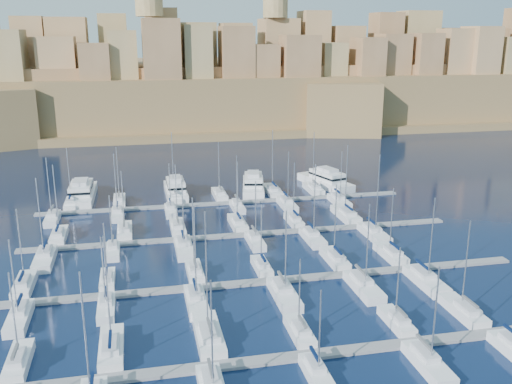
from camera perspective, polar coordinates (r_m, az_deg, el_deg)
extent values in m
plane|color=black|center=(102.24, -0.13, -6.26)|extent=(600.00, 600.00, 0.00)
cube|color=slate|center=(72.68, 5.68, -15.89)|extent=(84.00, 2.00, 0.40)
cube|color=slate|center=(91.40, 1.46, -8.88)|extent=(84.00, 2.00, 0.40)
cube|color=slate|center=(111.33, -1.20, -4.29)|extent=(84.00, 2.00, 0.40)
cube|color=slate|center=(131.91, -3.02, -1.11)|extent=(84.00, 2.00, 0.40)
cube|color=white|center=(75.70, -22.63, -15.47)|extent=(2.51, 8.37, 1.62)
cube|color=silver|center=(74.42, -22.84, -15.03)|extent=(1.76, 3.77, 0.70)
cylinder|color=#9EA0A8|center=(73.25, -23.07, -11.21)|extent=(0.18, 0.18, 10.52)
cube|color=#595B60|center=(73.56, -22.98, -14.48)|extent=(0.35, 3.35, 0.35)
cube|color=white|center=(74.91, -14.24, -14.99)|extent=(2.93, 9.76, 1.69)
cube|color=silver|center=(73.48, -14.33, -14.57)|extent=(2.05, 4.39, 0.70)
cylinder|color=#9EA0A8|center=(71.79, -14.65, -9.45)|extent=(0.18, 0.18, 13.80)
cube|color=#061437|center=(72.54, -14.40, -14.04)|extent=(0.35, 3.90, 0.35)
cube|color=white|center=(75.63, -4.77, -14.18)|extent=(3.24, 10.81, 1.74)
cube|color=silver|center=(74.10, -4.68, -13.77)|extent=(2.27, 4.87, 0.70)
cylinder|color=#9EA0A8|center=(72.19, -4.98, -7.94)|extent=(0.18, 0.18, 15.75)
cube|color=#595B60|center=(73.12, -4.64, -13.26)|extent=(0.35, 4.33, 0.35)
cube|color=white|center=(76.57, 4.37, -13.83)|extent=(2.40, 7.99, 1.60)
cube|color=silver|center=(75.35, 4.56, -13.36)|extent=(1.68, 3.60, 0.70)
cylinder|color=#9EA0A8|center=(74.40, 4.37, -10.03)|extent=(0.18, 0.18, 9.30)
cube|color=#595B60|center=(74.51, 4.67, -12.80)|extent=(0.35, 3.20, 0.35)
cube|color=white|center=(80.98, 13.85, -12.54)|extent=(2.31, 7.72, 1.59)
cube|color=silver|center=(79.85, 14.15, -12.06)|extent=(1.62, 3.47, 0.70)
cylinder|color=#9EA0A8|center=(78.81, 14.00, -8.75)|extent=(0.18, 0.18, 9.82)
cube|color=#595B60|center=(79.07, 14.33, -11.51)|extent=(0.35, 3.09, 0.35)
cube|color=white|center=(86.32, 19.99, -11.19)|extent=(2.78, 9.28, 1.66)
cube|color=silver|center=(85.12, 20.39, -10.74)|extent=(1.95, 4.18, 0.70)
cylinder|color=#9EA0A8|center=(83.86, 20.27, -6.75)|extent=(0.18, 0.18, 12.42)
cube|color=#595B60|center=(84.33, 20.63, -10.23)|extent=(0.35, 3.71, 0.35)
cylinder|color=#9EA0A8|center=(60.53, -16.67, -14.08)|extent=(0.18, 0.18, 14.78)
cube|color=#061437|center=(65.22, -16.13, -17.86)|extent=(0.35, 3.77, 0.35)
cube|color=silver|center=(65.61, -4.49, -18.12)|extent=(1.90, 4.06, 0.70)
cylinder|color=#9EA0A8|center=(61.33, -4.44, -14.17)|extent=(0.18, 0.18, 12.63)
cube|color=#595B60|center=(65.41, -4.57, -17.14)|extent=(0.35, 3.61, 0.35)
cube|color=white|center=(68.37, 6.14, -17.84)|extent=(2.31, 7.70, 1.58)
cube|color=silver|center=(68.36, 5.96, -16.70)|extent=(1.62, 3.46, 0.70)
cylinder|color=#9EA0A8|center=(65.03, 6.40, -13.73)|extent=(0.18, 0.18, 10.06)
cube|color=#061437|center=(68.12, 5.88, -15.79)|extent=(0.35, 3.08, 0.35)
cube|color=white|center=(72.72, 16.85, -16.23)|extent=(2.69, 8.97, 1.65)
cube|color=silver|center=(72.78, 16.58, -15.10)|extent=(1.88, 4.04, 0.70)
cylinder|color=#9EA0A8|center=(69.13, 17.47, -11.63)|extent=(0.18, 0.18, 11.87)
cube|color=#595B60|center=(72.60, 16.47, -14.22)|extent=(0.35, 3.59, 0.35)
cube|color=white|center=(95.84, -22.15, -8.69)|extent=(2.71, 9.03, 1.65)
cube|color=silver|center=(94.57, -22.31, -8.26)|extent=(1.90, 4.06, 0.70)
cylinder|color=#9EA0A8|center=(93.89, -22.51, -4.92)|extent=(0.18, 0.18, 11.43)
cube|color=#061437|center=(93.76, -22.42, -7.78)|extent=(0.35, 3.61, 0.35)
cube|color=white|center=(93.63, -14.62, -8.61)|extent=(2.26, 7.52, 1.58)
cube|color=silver|center=(92.49, -14.69, -8.15)|extent=(1.58, 3.39, 0.70)
cylinder|color=#9EA0A8|center=(92.04, -14.83, -5.59)|extent=(0.18, 0.18, 8.69)
cube|color=#061437|center=(91.73, -14.74, -7.64)|extent=(0.35, 3.01, 0.35)
cube|color=white|center=(94.11, -6.15, -8.02)|extent=(2.45, 8.16, 1.61)
cube|color=silver|center=(92.91, -6.11, -7.57)|extent=(1.71, 3.67, 0.70)
cylinder|color=#9EA0A8|center=(92.03, -6.30, -4.09)|extent=(0.18, 0.18, 11.80)
cube|color=#595B60|center=(92.13, -6.11, -7.07)|extent=(0.35, 3.27, 0.35)
cube|color=white|center=(95.56, 0.57, -7.56)|extent=(2.33, 7.77, 1.59)
cube|color=silver|center=(94.42, 0.68, -7.10)|extent=(1.63, 3.50, 0.70)
cylinder|color=#9EA0A8|center=(93.79, 0.53, -4.20)|extent=(0.18, 0.18, 10.02)
cube|color=#061437|center=(93.67, 0.73, -6.60)|extent=(0.35, 3.11, 0.35)
cube|color=white|center=(99.55, 7.87, -6.71)|extent=(2.70, 9.01, 1.65)
cube|color=silver|center=(98.33, 8.08, -6.27)|extent=(1.89, 4.05, 0.70)
cylinder|color=#9EA0A8|center=(97.51, 7.94, -2.78)|extent=(0.18, 0.18, 12.44)
cube|color=#061437|center=(97.55, 8.19, -5.80)|extent=(0.35, 3.60, 0.35)
cube|color=white|center=(103.48, 13.30, -6.11)|extent=(2.77, 9.22, 1.66)
cube|color=silver|center=(102.29, 13.56, -5.68)|extent=(1.94, 4.15, 0.70)
cylinder|color=#9EA0A8|center=(101.72, 13.41, -2.66)|extent=(0.18, 0.18, 11.18)
cube|color=#061437|center=(101.53, 13.71, -5.22)|extent=(0.35, 3.69, 0.35)
cube|color=white|center=(85.78, -22.60, -11.65)|extent=(2.73, 9.11, 1.66)
cube|color=silver|center=(86.07, -22.57, -10.68)|extent=(1.91, 4.10, 0.70)
cylinder|color=#9EA0A8|center=(82.82, -23.10, -7.93)|extent=(0.18, 0.18, 10.83)
cube|color=#061437|center=(86.04, -22.60, -9.92)|extent=(0.35, 3.64, 0.35)
cube|color=white|center=(84.80, -14.73, -11.26)|extent=(2.39, 7.97, 1.60)
cube|color=silver|center=(85.01, -14.76, -10.32)|extent=(1.67, 3.59, 0.70)
cylinder|color=#9EA0A8|center=(82.00, -15.02, -7.72)|extent=(0.18, 0.18, 10.13)
cube|color=#061437|center=(84.93, -14.80, -9.57)|extent=(0.35, 3.19, 0.35)
cube|color=white|center=(84.25, -5.98, -10.95)|extent=(2.84, 9.47, 1.67)
cube|color=silver|center=(84.58, -6.08, -9.94)|extent=(1.99, 4.26, 0.70)
cylinder|color=#9EA0A8|center=(80.63, -6.10, -6.11)|extent=(0.18, 0.18, 13.98)
cube|color=#061437|center=(84.57, -6.13, -9.17)|extent=(0.35, 3.79, 0.35)
cube|color=white|center=(86.00, 2.83, -10.28)|extent=(3.08, 10.28, 1.71)
cube|color=silver|center=(86.38, 2.67, -9.27)|extent=(2.16, 4.63, 0.70)
cylinder|color=#9EA0A8|center=(82.69, 2.99, -6.00)|extent=(0.18, 0.18, 12.51)
cube|color=#595B60|center=(86.40, 2.59, -8.50)|extent=(0.35, 4.11, 0.35)
cube|color=white|center=(89.84, 10.73, -9.37)|extent=(3.07, 10.23, 1.71)
cube|color=silver|center=(90.20, 10.51, -8.42)|extent=(2.15, 4.60, 0.70)
cylinder|color=#9EA0A8|center=(86.64, 11.10, -5.19)|extent=(0.18, 0.18, 12.69)
cube|color=#595B60|center=(90.22, 10.42, -7.68)|extent=(0.35, 4.09, 0.35)
cube|color=white|center=(94.12, 16.64, -8.59)|extent=(3.08, 10.28, 1.71)
cube|color=silver|center=(94.47, 16.40, -7.68)|extent=(2.16, 4.63, 0.70)
cylinder|color=#9EA0A8|center=(91.02, 17.15, -4.48)|extent=(0.18, 0.18, 12.97)
cube|color=#061437|center=(94.48, 16.31, -6.98)|extent=(0.35, 4.11, 0.35)
cube|color=white|center=(115.73, -19.09, -4.22)|extent=(2.75, 9.16, 1.66)
cube|color=silver|center=(114.50, -19.19, -3.82)|extent=(1.92, 4.12, 0.70)
cylinder|color=#9EA0A8|center=(113.98, -19.40, -0.64)|extent=(0.18, 0.18, 13.17)
cube|color=#061437|center=(113.74, -19.27, -3.40)|extent=(0.35, 3.67, 0.35)
cube|color=white|center=(114.82, -12.99, -3.90)|extent=(2.79, 9.30, 1.67)
cube|color=silver|center=(113.56, -13.02, -3.49)|extent=(1.95, 4.19, 0.70)
cylinder|color=#9EA0A8|center=(113.31, -13.18, -0.72)|extent=(0.18, 0.18, 11.33)
cube|color=#595B60|center=(112.78, -13.06, -3.06)|extent=(0.35, 3.72, 0.35)
cube|color=white|center=(114.94, -7.84, -3.62)|extent=(2.74, 9.15, 1.66)
cube|color=silver|center=(113.69, -7.82, -3.20)|extent=(1.92, 4.12, 0.70)
cylinder|color=#9EA0A8|center=(113.32, -7.98, -0.25)|extent=(0.18, 0.18, 12.11)
cube|color=#595B60|center=(112.93, -7.82, -2.77)|extent=(0.35, 3.66, 0.35)
cube|color=white|center=(116.50, -1.84, -3.20)|extent=(2.84, 9.46, 1.67)
cube|color=silver|center=(115.23, -1.77, -2.79)|extent=(1.99, 4.26, 0.70)
cylinder|color=#9EA0A8|center=(114.75, -1.92, 0.42)|extent=(0.18, 0.18, 13.32)
cube|color=#061437|center=(114.46, -1.73, -2.37)|extent=(0.35, 3.79, 0.35)
cube|color=white|center=(118.33, 3.81, -2.95)|extent=(2.38, 7.94, 1.60)
cube|color=silver|center=(117.25, 3.93, -2.54)|extent=(1.67, 3.57, 0.70)
cylinder|color=#9EA0A8|center=(116.78, 3.82, 0.17)|extent=(0.18, 0.18, 11.53)
cube|color=#061437|center=(116.56, 3.99, -2.11)|extent=(0.35, 3.18, 0.35)
cube|color=white|center=(123.25, 8.96, -2.31)|extent=(3.24, 10.81, 1.74)
cube|color=silver|center=(121.93, 9.16, -1.92)|extent=(2.27, 4.86, 0.70)
cylinder|color=#9EA0A8|center=(121.55, 9.03, 1.35)|extent=(0.18, 0.18, 14.25)
cube|color=#061437|center=(121.14, 9.27, -1.52)|extent=(0.35, 4.32, 0.35)
cube|color=white|center=(104.98, -20.37, -6.37)|extent=(3.08, 10.28, 1.71)
cube|color=silver|center=(105.51, -20.35, -5.55)|extent=(2.16, 4.63, 0.70)
cylinder|color=#9EA0A8|center=(101.99, -20.81, -2.44)|extent=(0.18, 0.18, 13.73)
cube|color=#061437|center=(105.63, -20.37, -4.92)|extent=(0.35, 4.11, 0.35)
cube|color=white|center=(105.06, -14.10, -5.85)|extent=(2.30, 7.66, 1.58)
cube|color=silver|center=(105.38, -14.13, -5.13)|extent=(1.61, 3.45, 0.70)
cylinder|color=#9EA0A8|center=(102.80, -14.31, -2.97)|extent=(0.18, 0.18, 9.82)
cube|color=#595B60|center=(105.38, -14.16, -4.52)|extent=(0.35, 3.06, 0.35)
cube|color=white|center=(104.07, -7.21, -5.66)|extent=(3.02, 10.07, 1.70)
cube|color=silver|center=(104.58, -7.29, -4.85)|extent=(2.11, 4.53, 0.70)
cylinder|color=#9EA0A8|center=(101.30, -7.32, -2.11)|extent=(0.18, 0.18, 12.15)
cube|color=#061437|center=(104.69, -7.33, -4.22)|extent=(0.35, 4.03, 0.35)
cube|color=white|center=(106.61, -0.08, -5.03)|extent=(2.54, 8.47, 1.62)
cube|color=silver|center=(106.98, -0.18, -4.29)|extent=(1.78, 3.81, 0.70)
cylinder|color=#9EA0A8|center=(104.15, -0.04, -1.85)|extent=(0.18, 0.18, 11.04)
cube|color=#595B60|center=(107.02, -0.23, -3.69)|extent=(0.35, 3.39, 0.35)
cube|color=white|center=(108.88, 5.69, -4.65)|extent=(2.83, 9.42, 1.67)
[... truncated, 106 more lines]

